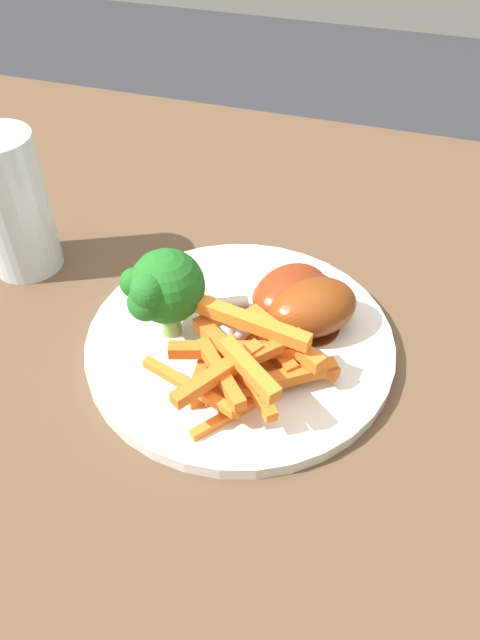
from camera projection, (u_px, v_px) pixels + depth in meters
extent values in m
plane|color=#333338|center=(253.00, 602.00, 1.06)|extent=(6.00, 6.00, 0.00)
cube|color=brown|center=(264.00, 318.00, 0.58)|extent=(1.10, 0.79, 0.03)
cylinder|color=#443122|center=(62.00, 282.00, 1.16)|extent=(0.06, 0.06, 0.68)
cylinder|color=white|center=(240.00, 341.00, 0.52)|extent=(0.27, 0.27, 0.01)
cylinder|color=#7FA149|center=(171.00, 319.00, 0.52)|extent=(0.02, 0.02, 0.03)
sphere|color=#206920|center=(167.00, 286.00, 0.49)|extent=(0.06, 0.06, 0.06)
sphere|color=#206920|center=(148.00, 291.00, 0.47)|extent=(0.03, 0.03, 0.03)
sphere|color=#206920|center=(146.00, 302.00, 0.48)|extent=(0.03, 0.03, 0.03)
sphere|color=#206920|center=(135.00, 283.00, 0.48)|extent=(0.03, 0.03, 0.03)
cube|color=orange|center=(242.00, 378.00, 0.48)|extent=(0.08, 0.08, 0.01)
cube|color=orange|center=(245.00, 320.00, 0.47)|extent=(0.11, 0.03, 0.01)
cube|color=orange|center=(210.00, 343.00, 0.50)|extent=(0.02, 0.10, 0.01)
cube|color=orange|center=(233.00, 413.00, 0.46)|extent=(0.05, 0.06, 0.01)
cube|color=#D0641F|center=(269.00, 338.00, 0.50)|extent=(0.07, 0.04, 0.01)
cube|color=orange|center=(217.00, 373.00, 0.44)|extent=(0.05, 0.08, 0.01)
cube|color=orange|center=(249.00, 369.00, 0.44)|extent=(0.06, 0.05, 0.01)
cube|color=orange|center=(271.00, 381.00, 0.46)|extent=(0.09, 0.07, 0.01)
cube|color=orange|center=(251.00, 358.00, 0.46)|extent=(0.07, 0.08, 0.01)
cube|color=#CA611E|center=(282.00, 351.00, 0.49)|extent=(0.10, 0.03, 0.01)
cube|color=orange|center=(223.00, 374.00, 0.45)|extent=(0.06, 0.06, 0.01)
cube|color=orange|center=(284.00, 338.00, 0.48)|extent=(0.08, 0.05, 0.01)
cube|color=orange|center=(189.00, 386.00, 0.46)|extent=(0.08, 0.03, 0.01)
cube|color=orange|center=(235.00, 356.00, 0.47)|extent=(0.08, 0.07, 0.01)
cube|color=#CE631E|center=(245.00, 374.00, 0.47)|extent=(0.02, 0.08, 0.01)
cube|color=orange|center=(236.00, 351.00, 0.47)|extent=(0.10, 0.04, 0.01)
cube|color=orange|center=(246.00, 371.00, 0.46)|extent=(0.07, 0.08, 0.01)
cube|color=orange|center=(270.00, 344.00, 0.49)|extent=(0.06, 0.06, 0.01)
cylinder|color=#5F1C0B|center=(289.00, 311.00, 0.54)|extent=(0.05, 0.05, 0.00)
ellipsoid|color=maroon|center=(291.00, 294.00, 0.53)|extent=(0.09, 0.09, 0.04)
cylinder|color=beige|center=(243.00, 333.00, 0.50)|extent=(0.03, 0.04, 0.01)
sphere|color=silver|center=(226.00, 346.00, 0.49)|extent=(0.02, 0.02, 0.02)
cylinder|color=#54190F|center=(294.00, 312.00, 0.54)|extent=(0.04, 0.04, 0.00)
ellipsoid|color=maroon|center=(295.00, 295.00, 0.53)|extent=(0.09, 0.08, 0.04)
cylinder|color=beige|center=(228.00, 304.00, 0.52)|extent=(0.04, 0.03, 0.01)
sphere|color=silver|center=(208.00, 306.00, 0.52)|extent=(0.02, 0.02, 0.02)
cylinder|color=#5B220B|center=(310.00, 325.00, 0.53)|extent=(0.05, 0.05, 0.00)
ellipsoid|color=brown|center=(312.00, 307.00, 0.51)|extent=(0.10, 0.10, 0.04)
cylinder|color=beige|center=(245.00, 328.00, 0.50)|extent=(0.03, 0.03, 0.01)
sphere|color=silver|center=(226.00, 334.00, 0.49)|extent=(0.02, 0.02, 0.02)
cylinder|color=silver|center=(12.00, 205.00, 0.56)|extent=(0.07, 0.07, 0.14)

